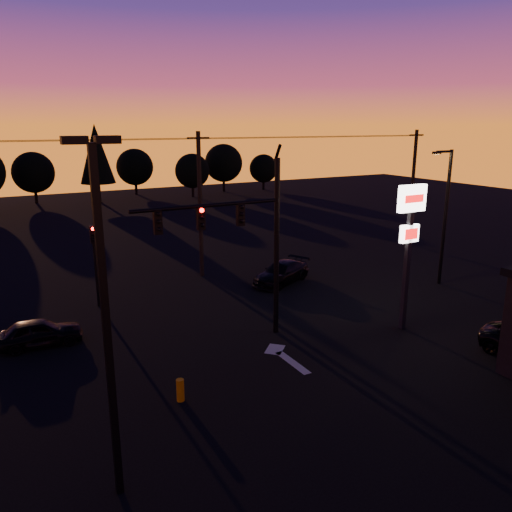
{
  "coord_description": "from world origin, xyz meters",
  "views": [
    {
      "loc": [
        -9.72,
        -14.49,
        9.37
      ],
      "look_at": [
        1.0,
        5.0,
        3.5
      ],
      "focal_mm": 35.0,
      "sensor_mm": 36.0,
      "label": 1
    }
  ],
  "objects_px": {
    "parking_lot_light": "(105,303)",
    "streetlight": "(445,212)",
    "car_right": "(281,273)",
    "secondary_signal": "(95,254)",
    "car_left": "(39,333)",
    "traffic_signal_mast": "(245,232)",
    "pylon_sign": "(410,227)",
    "bollard": "(180,390)"
  },
  "relations": [
    {
      "from": "car_right",
      "to": "traffic_signal_mast",
      "type": "bearing_deg",
      "value": -67.46
    },
    {
      "from": "secondary_signal",
      "to": "car_left",
      "type": "height_order",
      "value": "secondary_signal"
    },
    {
      "from": "secondary_signal",
      "to": "car_left",
      "type": "distance_m",
      "value": 5.51
    },
    {
      "from": "car_left",
      "to": "car_right",
      "type": "height_order",
      "value": "car_right"
    },
    {
      "from": "secondary_signal",
      "to": "pylon_sign",
      "type": "xyz_separation_m",
      "value": [
        12.0,
        -9.99,
        2.05
      ]
    },
    {
      "from": "parking_lot_light",
      "to": "secondary_signal",
      "type": "bearing_deg",
      "value": 80.21
    },
    {
      "from": "secondary_signal",
      "to": "car_left",
      "type": "relative_size",
      "value": 1.21
    },
    {
      "from": "parking_lot_light",
      "to": "streetlight",
      "type": "distance_m",
      "value": 23.05
    },
    {
      "from": "car_left",
      "to": "bollard",
      "type": "bearing_deg",
      "value": -149.35
    },
    {
      "from": "traffic_signal_mast",
      "to": "car_left",
      "type": "relative_size",
      "value": 2.39
    },
    {
      "from": "parking_lot_light",
      "to": "traffic_signal_mast",
      "type": "bearing_deg",
      "value": 43.37
    },
    {
      "from": "parking_lot_light",
      "to": "pylon_sign",
      "type": "bearing_deg",
      "value": 17.23
    },
    {
      "from": "car_left",
      "to": "car_right",
      "type": "relative_size",
      "value": 0.82
    },
    {
      "from": "bollard",
      "to": "car_right",
      "type": "distance_m",
      "value": 14.13
    },
    {
      "from": "secondary_signal",
      "to": "car_right",
      "type": "height_order",
      "value": "secondary_signal"
    },
    {
      "from": "traffic_signal_mast",
      "to": "bollard",
      "type": "relative_size",
      "value": 10.49
    },
    {
      "from": "parking_lot_light",
      "to": "streetlight",
      "type": "xyz_separation_m",
      "value": [
        21.41,
        8.5,
        -0.85
      ]
    },
    {
      "from": "pylon_sign",
      "to": "car_left",
      "type": "distance_m",
      "value": 17.06
    },
    {
      "from": "traffic_signal_mast",
      "to": "car_left",
      "type": "xyz_separation_m",
      "value": [
        -8.21,
        3.7,
        -4.32
      ]
    },
    {
      "from": "parking_lot_light",
      "to": "car_right",
      "type": "distance_m",
      "value": 19.25
    },
    {
      "from": "streetlight",
      "to": "car_right",
      "type": "distance_m",
      "value": 10.25
    },
    {
      "from": "traffic_signal_mast",
      "to": "parking_lot_light",
      "type": "height_order",
      "value": "parking_lot_light"
    },
    {
      "from": "pylon_sign",
      "to": "car_right",
      "type": "xyz_separation_m",
      "value": [
        -1.34,
        8.77,
        -4.28
      ]
    },
    {
      "from": "parking_lot_light",
      "to": "bollard",
      "type": "height_order",
      "value": "parking_lot_light"
    },
    {
      "from": "pylon_sign",
      "to": "streetlight",
      "type": "bearing_deg",
      "value": 30.08
    },
    {
      "from": "secondary_signal",
      "to": "bollard",
      "type": "distance_m",
      "value": 11.31
    },
    {
      "from": "secondary_signal",
      "to": "car_right",
      "type": "bearing_deg",
      "value": -6.54
    },
    {
      "from": "streetlight",
      "to": "car_left",
      "type": "bearing_deg",
      "value": 174.36
    },
    {
      "from": "parking_lot_light",
      "to": "bollard",
      "type": "relative_size",
      "value": 11.17
    },
    {
      "from": "traffic_signal_mast",
      "to": "parking_lot_light",
      "type": "xyz_separation_m",
      "value": [
        -7.4,
        -6.99,
        0.33
      ]
    },
    {
      "from": "secondary_signal",
      "to": "bollard",
      "type": "xyz_separation_m",
      "value": [
        0.49,
        -11.03,
        -2.45
      ]
    },
    {
      "from": "pylon_sign",
      "to": "bollard",
      "type": "distance_m",
      "value": 12.41
    },
    {
      "from": "pylon_sign",
      "to": "bollard",
      "type": "xyz_separation_m",
      "value": [
        -11.51,
        -1.04,
        -4.5
      ]
    },
    {
      "from": "traffic_signal_mast",
      "to": "bollard",
      "type": "xyz_separation_m",
      "value": [
        -4.41,
        -3.53,
        -4.53
      ]
    },
    {
      "from": "car_left",
      "to": "secondary_signal",
      "type": "bearing_deg",
      "value": -38.12
    },
    {
      "from": "secondary_signal",
      "to": "parking_lot_light",
      "type": "relative_size",
      "value": 0.48
    },
    {
      "from": "car_left",
      "to": "streetlight",
      "type": "bearing_deg",
      "value": -92.66
    },
    {
      "from": "parking_lot_light",
      "to": "car_left",
      "type": "relative_size",
      "value": 2.54
    },
    {
      "from": "traffic_signal_mast",
      "to": "streetlight",
      "type": "xyz_separation_m",
      "value": [
        14.01,
        1.51,
        -0.52
      ]
    },
    {
      "from": "car_left",
      "to": "parking_lot_light",
      "type": "bearing_deg",
      "value": -172.7
    },
    {
      "from": "parking_lot_light",
      "to": "bollard",
      "type": "bearing_deg",
      "value": 49.17
    },
    {
      "from": "traffic_signal_mast",
      "to": "secondary_signal",
      "type": "relative_size",
      "value": 1.97
    }
  ]
}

